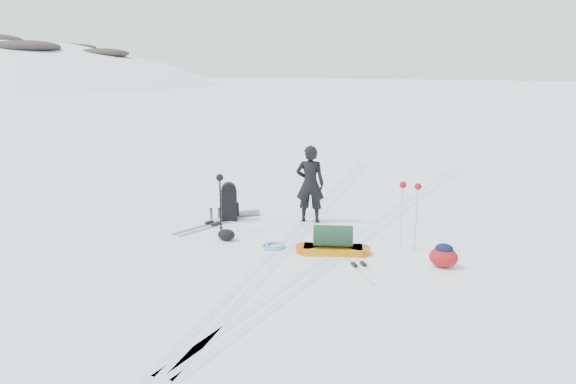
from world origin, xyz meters
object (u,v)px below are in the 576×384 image
Objects in this scene: pulk_sled at (333,243)px; expedition_rucksack at (232,203)px; skier at (310,184)px; ski_poles_black at (220,185)px.

expedition_rucksack is at bearing 138.12° from pulk_sled.
skier is 1.91× the size of expedition_rucksack.
pulk_sled is at bearing 10.92° from ski_poles_black.
pulk_sled is 1.62× the size of expedition_rucksack.
expedition_rucksack is 1.11m from ski_poles_black.
pulk_sled is (1.07, -1.82, -0.64)m from skier.
skier is at bearing 64.22° from ski_poles_black.
skier is at bearing -12.79° from expedition_rucksack.
expedition_rucksack is (-1.66, -0.49, -0.45)m from skier.
pulk_sled is at bearing -55.22° from expedition_rucksack.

